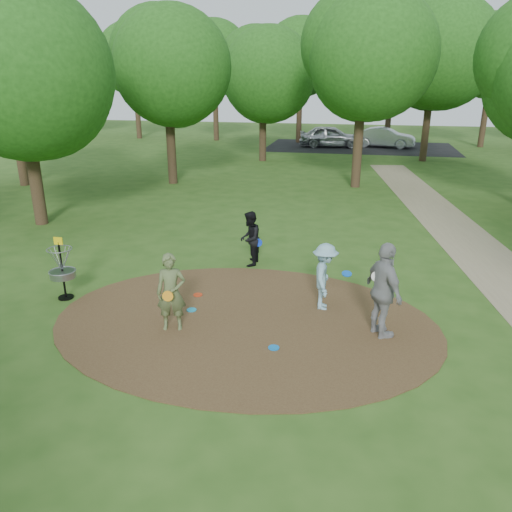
# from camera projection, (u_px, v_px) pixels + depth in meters

# --- Properties ---
(ground) EXTENTS (100.00, 100.00, 0.00)m
(ground) POSITION_uv_depth(u_px,v_px,m) (245.00, 322.00, 10.87)
(ground) COLOR #2D5119
(ground) RESTS_ON ground
(dirt_clearing) EXTENTS (8.40, 8.40, 0.02)m
(dirt_clearing) POSITION_uv_depth(u_px,v_px,m) (245.00, 321.00, 10.87)
(dirt_clearing) COLOR #47301C
(dirt_clearing) RESTS_ON ground
(parking_lot) EXTENTS (14.00, 8.00, 0.01)m
(parking_lot) POSITION_uv_depth(u_px,v_px,m) (360.00, 147.00, 38.10)
(parking_lot) COLOR black
(parking_lot) RESTS_ON ground
(player_observer_with_disc) EXTENTS (0.70, 0.60, 1.68)m
(player_observer_with_disc) POSITION_uv_depth(u_px,v_px,m) (171.00, 293.00, 10.28)
(player_observer_with_disc) COLOR #58683C
(player_observer_with_disc) RESTS_ON ground
(player_throwing_with_disc) EXTENTS (0.92, 1.03, 1.56)m
(player_throwing_with_disc) POSITION_uv_depth(u_px,v_px,m) (325.00, 277.00, 11.25)
(player_throwing_with_disc) COLOR #86B6C7
(player_throwing_with_disc) RESTS_ON ground
(player_walking_with_disc) EXTENTS (0.67, 0.76, 1.55)m
(player_walking_with_disc) POSITION_uv_depth(u_px,v_px,m) (250.00, 239.00, 13.92)
(player_walking_with_disc) COLOR black
(player_walking_with_disc) RESTS_ON ground
(player_waiting_with_disc) EXTENTS (1.01, 1.26, 2.01)m
(player_waiting_with_disc) POSITION_uv_depth(u_px,v_px,m) (384.00, 291.00, 9.95)
(player_waiting_with_disc) COLOR gray
(player_waiting_with_disc) RESTS_ON ground
(disc_ground_cyan) EXTENTS (0.22, 0.22, 0.02)m
(disc_ground_cyan) POSITION_uv_depth(u_px,v_px,m) (192.00, 310.00, 11.36)
(disc_ground_cyan) COLOR #1791BB
(disc_ground_cyan) RESTS_ON dirt_clearing
(disc_ground_blue) EXTENTS (0.22, 0.22, 0.02)m
(disc_ground_blue) POSITION_uv_depth(u_px,v_px,m) (274.00, 348.00, 9.77)
(disc_ground_blue) COLOR blue
(disc_ground_blue) RESTS_ON dirt_clearing
(disc_ground_red) EXTENTS (0.22, 0.22, 0.02)m
(disc_ground_red) POSITION_uv_depth(u_px,v_px,m) (198.00, 295.00, 12.14)
(disc_ground_red) COLOR red
(disc_ground_red) RESTS_ON dirt_clearing
(car_left) EXTENTS (4.91, 2.38, 1.61)m
(car_left) POSITION_uv_depth(u_px,v_px,m) (331.00, 136.00, 37.83)
(car_left) COLOR #A2A4AA
(car_left) RESTS_ON ground
(car_right) EXTENTS (4.68, 2.25, 1.48)m
(car_right) POSITION_uv_depth(u_px,v_px,m) (384.00, 137.00, 37.70)
(car_right) COLOR #B3B8BC
(car_right) RESTS_ON ground
(disc_golf_basket) EXTENTS (0.63, 0.63, 1.54)m
(disc_golf_basket) POSITION_uv_depth(u_px,v_px,m) (61.00, 264.00, 11.74)
(disc_golf_basket) COLOR black
(disc_golf_basket) RESTS_ON ground
(tree_ring) EXTENTS (37.41, 46.01, 9.49)m
(tree_ring) POSITION_uv_depth(u_px,v_px,m) (361.00, 69.00, 16.78)
(tree_ring) COLOR #332316
(tree_ring) RESTS_ON ground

